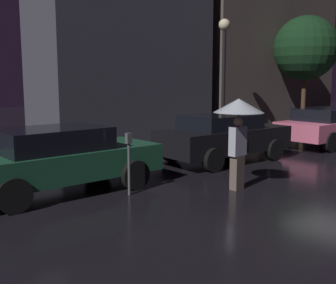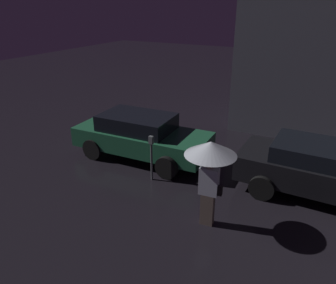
{
  "view_description": "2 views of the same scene",
  "coord_description": "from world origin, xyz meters",
  "px_view_note": "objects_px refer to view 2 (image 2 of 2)",
  "views": [
    {
      "loc": [
        -12.72,
        -7.21,
        2.47
      ],
      "look_at": [
        -7.03,
        -0.07,
        1.1
      ],
      "focal_mm": 45.0,
      "sensor_mm": 36.0,
      "label": 1
    },
    {
      "loc": [
        -3.64,
        -6.85,
        4.7
      ],
      "look_at": [
        -7.45,
        0.3,
        1.21
      ],
      "focal_mm": 35.0,
      "sensor_mm": 36.0,
      "label": 2
    }
  ],
  "objects_px": {
    "pedestrian_with_umbrella": "(210,158)",
    "parked_car_green": "(141,135)",
    "parked_car_black": "(322,169)",
    "parking_meter": "(151,153)"
  },
  "relations": [
    {
      "from": "parked_car_green",
      "to": "pedestrian_with_umbrella",
      "type": "distance_m",
      "value": 4.02
    },
    {
      "from": "parked_car_black",
      "to": "parking_meter",
      "type": "xyz_separation_m",
      "value": [
        -4.25,
        -1.34,
        0.06
      ]
    },
    {
      "from": "parked_car_green",
      "to": "pedestrian_with_umbrella",
      "type": "bearing_deg",
      "value": -37.51
    },
    {
      "from": "parked_car_black",
      "to": "parking_meter",
      "type": "height_order",
      "value": "parked_car_black"
    },
    {
      "from": "parked_car_black",
      "to": "pedestrian_with_umbrella",
      "type": "relative_size",
      "value": 2.06
    },
    {
      "from": "pedestrian_with_umbrella",
      "to": "parked_car_green",
      "type": "bearing_deg",
      "value": 139.22
    },
    {
      "from": "parked_car_black",
      "to": "pedestrian_with_umbrella",
      "type": "xyz_separation_m",
      "value": [
        -2.11,
        -2.48,
        0.9
      ]
    },
    {
      "from": "parking_meter",
      "to": "pedestrian_with_umbrella",
      "type": "bearing_deg",
      "value": -28.0
    },
    {
      "from": "parked_car_green",
      "to": "pedestrian_with_umbrella",
      "type": "relative_size",
      "value": 2.16
    },
    {
      "from": "parked_car_green",
      "to": "parking_meter",
      "type": "distance_m",
      "value": 1.54
    }
  ]
}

